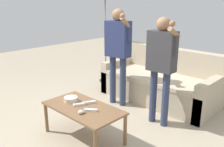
# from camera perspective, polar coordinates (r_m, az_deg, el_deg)

# --- Properties ---
(ground_plane) EXTENTS (12.00, 12.00, 0.00)m
(ground_plane) POSITION_cam_1_polar(r_m,az_deg,el_deg) (3.42, -4.14, -13.45)
(ground_plane) COLOR tan
(couch) EXTENTS (1.98, 0.90, 0.89)m
(couch) POSITION_cam_1_polar(r_m,az_deg,el_deg) (4.43, 11.07, -2.18)
(couch) COLOR #B7A88E
(couch) RESTS_ON ground
(coffee_table) EXTENTS (1.04, 0.55, 0.43)m
(coffee_table) POSITION_cam_1_polar(r_m,az_deg,el_deg) (3.14, -6.66, -8.58)
(coffee_table) COLOR brown
(coffee_table) RESTS_ON ground
(snack_bowl) EXTENTS (0.18, 0.18, 0.06)m
(snack_bowl) POSITION_cam_1_polar(r_m,az_deg,el_deg) (3.29, -9.51, -5.90)
(snack_bowl) COLOR beige
(snack_bowl) RESTS_ON coffee_table
(game_remote_nunchuk) EXTENTS (0.06, 0.09, 0.05)m
(game_remote_nunchuk) POSITION_cam_1_polar(r_m,az_deg,el_deg) (2.94, -7.13, -8.77)
(game_remote_nunchuk) COLOR white
(game_remote_nunchuk) RESTS_ON coffee_table
(player_right) EXTENTS (0.45, 0.29, 1.51)m
(player_right) POSITION_cam_1_polar(r_m,az_deg,el_deg) (3.37, 11.36, 3.24)
(player_right) COLOR #2D3856
(player_right) RESTS_ON ground
(player_left) EXTENTS (0.48, 0.31, 1.58)m
(player_left) POSITION_cam_1_polar(r_m,az_deg,el_deg) (3.97, 1.38, 6.34)
(player_left) COLOR #2D3856
(player_left) RESTS_ON ground
(game_remote_wand_near) EXTENTS (0.10, 0.15, 0.03)m
(game_remote_wand_near) POSITION_cam_1_polar(r_m,az_deg,el_deg) (3.16, -7.65, -7.14)
(game_remote_wand_near) COLOR white
(game_remote_wand_near) RESTS_ON coffee_table
(game_remote_wand_far) EXTENTS (0.14, 0.12, 0.03)m
(game_remote_wand_far) POSITION_cam_1_polar(r_m,az_deg,el_deg) (2.99, -4.92, -8.45)
(game_remote_wand_far) COLOR white
(game_remote_wand_far) RESTS_ON coffee_table
(game_remote_wand_spare) EXTENTS (0.11, 0.16, 0.03)m
(game_remote_wand_spare) POSITION_cam_1_polar(r_m,az_deg,el_deg) (3.20, -5.26, -6.69)
(game_remote_wand_spare) COLOR white
(game_remote_wand_spare) RESTS_ON coffee_table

